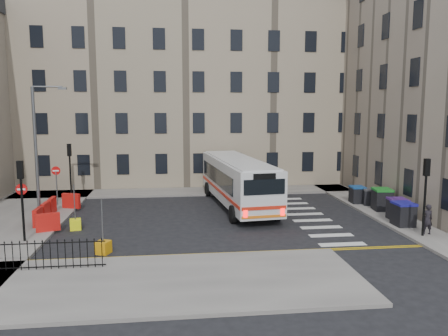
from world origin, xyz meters
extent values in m
plane|color=black|center=(0.00, 0.00, 0.00)|extent=(120.00, 120.00, 0.00)
cube|color=slate|center=(-6.00, 8.60, 0.07)|extent=(36.00, 3.20, 0.15)
cube|color=slate|center=(9.00, 4.00, 0.07)|extent=(2.40, 26.00, 0.15)
cube|color=slate|center=(-14.00, 1.00, 0.07)|extent=(6.00, 22.00, 0.15)
cube|color=slate|center=(-7.00, -10.00, 0.07)|extent=(20.00, 6.00, 0.15)
cube|color=gray|center=(-7.00, 15.50, 8.00)|extent=(38.00, 10.50, 16.00)
cube|color=black|center=(-7.00, 15.50, 16.60)|extent=(38.30, 10.80, 1.20)
cylinder|color=black|center=(8.60, -5.50, 1.75)|extent=(0.12, 0.12, 3.20)
cube|color=black|center=(8.60, -5.50, 3.80)|extent=(0.28, 0.22, 0.90)
cylinder|color=black|center=(-12.00, 6.50, 1.75)|extent=(0.12, 0.12, 3.20)
cube|color=black|center=(-12.00, 6.50, 3.80)|extent=(0.28, 0.22, 0.90)
cylinder|color=black|center=(-12.00, -4.00, 1.75)|extent=(0.12, 0.12, 3.20)
cube|color=black|center=(-12.00, -4.00, 3.80)|extent=(0.28, 0.22, 0.90)
cylinder|color=#595B5E|center=(-13.00, 2.00, 4.15)|extent=(0.20, 0.20, 8.00)
cube|color=#595B5E|center=(-13.00, 2.00, 8.22)|extent=(0.50, 0.22, 0.14)
cylinder|color=#595B5E|center=(-12.50, 4.50, 1.35)|extent=(0.08, 0.08, 2.40)
cube|color=red|center=(-12.50, 4.50, 2.85)|extent=(0.60, 0.04, 0.60)
cylinder|color=#595B5E|center=(-12.50, -2.50, 1.35)|extent=(0.08, 0.08, 2.40)
cube|color=red|center=(-12.50, -2.50, 2.85)|extent=(0.60, 0.04, 0.60)
cube|color=red|center=(-12.20, -1.00, 0.65)|extent=(0.25, 1.25, 1.00)
cube|color=red|center=(-12.20, 0.50, 0.65)|extent=(0.25, 1.25, 1.00)
cube|color=red|center=(-12.20, 2.00, 0.65)|extent=(0.25, 1.25, 1.00)
cube|color=red|center=(-11.30, 3.30, 0.65)|extent=(1.26, 0.66, 1.00)
cube|color=red|center=(-11.30, -2.30, 0.65)|extent=(1.26, 0.66, 1.00)
cube|color=black|center=(-11.25, -8.20, 1.27)|extent=(7.80, 0.04, 0.04)
cube|color=black|center=(-11.25, -8.20, 0.25)|extent=(7.80, 0.04, 0.04)
cube|color=silver|center=(-0.01, 3.09, 1.92)|extent=(3.96, 12.27, 2.74)
cube|color=black|center=(-1.44, 3.49, 2.14)|extent=(1.04, 9.60, 1.10)
cube|color=black|center=(1.30, 3.77, 2.14)|extent=(1.04, 9.60, 1.10)
cube|color=black|center=(-0.63, 9.09, 2.19)|extent=(2.40, 0.31, 1.20)
cube|color=black|center=(0.60, -2.92, 2.46)|extent=(2.40, 0.31, 0.88)
cube|color=red|center=(-1.39, 2.94, 1.26)|extent=(1.25, 11.77, 0.20)
cube|color=red|center=(1.36, 3.23, 1.26)|extent=(1.25, 11.77, 0.20)
cube|color=#FF0C0C|center=(-0.48, -3.04, 0.99)|extent=(0.24, 0.07, 0.44)
cube|color=#FF0C0C|center=(1.69, -2.82, 0.99)|extent=(0.24, 0.07, 0.44)
cylinder|color=black|center=(-1.79, 6.98, 0.55)|extent=(0.42, 1.12, 1.10)
cylinder|color=black|center=(0.94, 7.26, 0.55)|extent=(0.42, 1.12, 1.10)
cylinder|color=black|center=(-0.94, -1.30, 0.55)|extent=(0.42, 1.12, 1.10)
cylinder|color=black|center=(1.79, -1.02, 0.55)|extent=(0.42, 1.12, 1.10)
cube|color=black|center=(8.62, -3.46, 0.76)|extent=(1.01, 1.17, 1.22)
cube|color=navy|center=(8.62, -3.46, 1.43)|extent=(1.06, 1.22, 0.13)
cube|color=black|center=(8.98, -2.13, 0.73)|extent=(1.03, 1.17, 1.17)
cube|color=#461E71|center=(8.98, -2.13, 1.38)|extent=(1.08, 1.23, 0.12)
cube|color=black|center=(9.23, 0.35, 0.80)|extent=(1.23, 1.37, 1.30)
cube|color=#1B7A23|center=(9.23, 0.35, 1.51)|extent=(1.29, 1.43, 0.14)
cube|color=black|center=(9.12, 1.96, 0.66)|extent=(1.06, 1.15, 1.01)
cube|color=#333235|center=(9.12, 1.96, 1.22)|extent=(1.11, 1.20, 0.11)
cube|color=black|center=(8.53, 2.66, 0.69)|extent=(0.94, 1.07, 1.07)
cube|color=navy|center=(8.53, 2.66, 1.28)|extent=(0.99, 1.12, 0.11)
imported|color=black|center=(8.96, -5.27, 0.97)|extent=(0.60, 0.40, 1.63)
cube|color=#EAEF0D|center=(-10.00, -1.61, 0.30)|extent=(0.71, 0.71, 0.60)
cube|color=#C9840B|center=(-7.80, -6.00, 0.30)|extent=(0.79, 0.79, 0.60)
camera|label=1|loc=(-4.46, -26.47, 6.83)|focal=35.00mm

